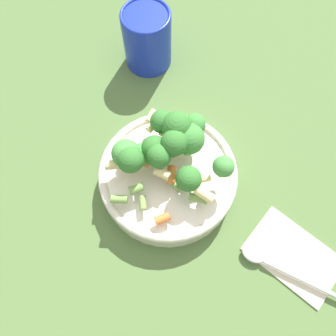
# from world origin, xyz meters

# --- Properties ---
(ground_plane) EXTENTS (3.00, 3.00, 0.00)m
(ground_plane) POSITION_xyz_m (0.00, 0.00, 0.00)
(ground_plane) COLOR #4C6B38
(bowl) EXTENTS (0.22, 0.22, 0.05)m
(bowl) POSITION_xyz_m (0.00, 0.00, 0.03)
(bowl) COLOR silver
(bowl) RESTS_ON ground_plane
(pasta_salad) EXTENTS (0.19, 0.17, 0.08)m
(pasta_salad) POSITION_xyz_m (0.01, 0.01, 0.09)
(pasta_salad) COLOR #8CB766
(pasta_salad) RESTS_ON bowl
(cup) EXTENTS (0.09, 0.09, 0.11)m
(cup) POSITION_xyz_m (0.17, 0.21, 0.06)
(cup) COLOR #192DAD
(cup) RESTS_ON ground_plane
(napkin) EXTENTS (0.10, 0.14, 0.01)m
(napkin) POSITION_xyz_m (0.04, -0.23, 0.00)
(napkin) COLOR beige
(napkin) RESTS_ON ground_plane
(spoon) EXTENTS (0.06, 0.16, 0.01)m
(spoon) POSITION_xyz_m (0.01, -0.21, 0.01)
(spoon) COLOR silver
(spoon) RESTS_ON napkin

